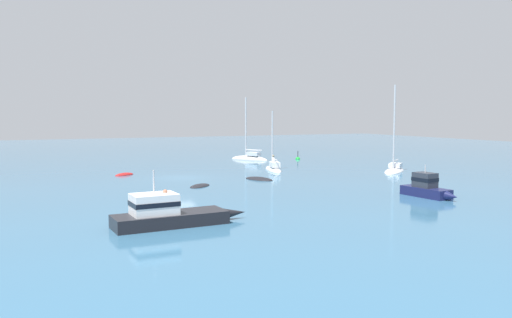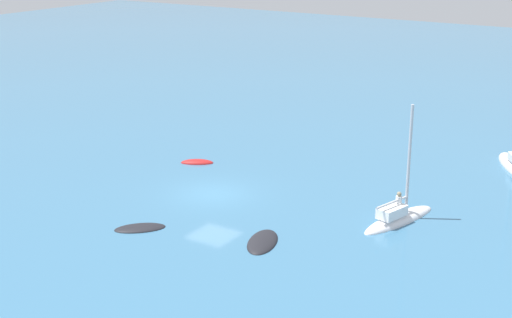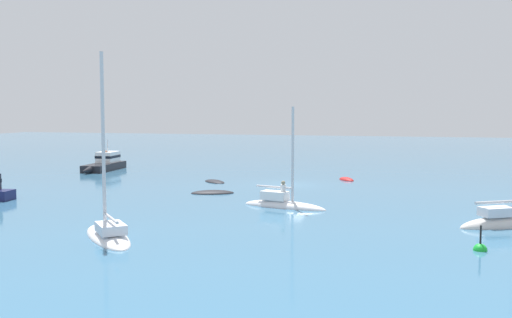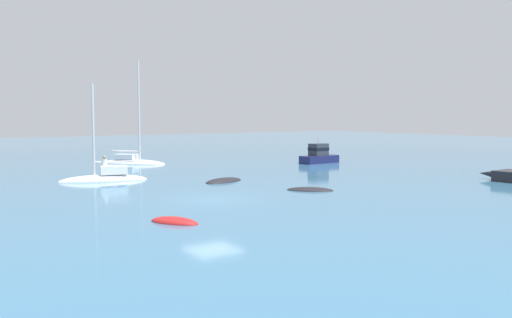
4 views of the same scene
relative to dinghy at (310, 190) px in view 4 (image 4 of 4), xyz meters
The scene contains 7 objects.
ground_plane 5.97m from the dinghy, ahead, with size 160.00×160.00×0.00m, color teal.
dinghy is the anchor object (origin of this frame).
skiff 10.80m from the dinghy, 21.61° to the left, with size 1.80×2.22×0.46m.
yacht_1 20.91m from the dinghy, 85.01° to the right, with size 4.93×5.43×8.86m.
tender 6.30m from the dinghy, 72.92° to the right, with size 3.28×2.32×0.44m.
motor_cruiser 16.98m from the dinghy, 132.82° to the right, with size 4.43×1.61×2.21m.
sloop 13.05m from the dinghy, 53.25° to the right, with size 5.49×2.51×6.39m.
Camera 4 is at (13.17, 23.00, 4.13)m, focal length 38.61 mm.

